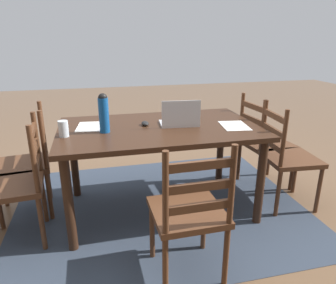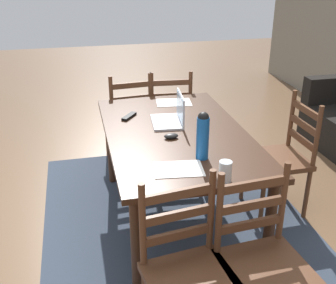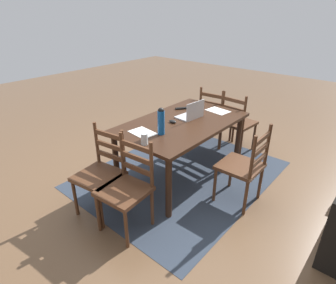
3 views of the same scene
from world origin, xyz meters
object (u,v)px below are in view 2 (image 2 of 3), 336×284
at_px(chair_right_far, 262,263).
at_px(chair_left_near, 129,119).
at_px(chair_left_far, 168,116).
at_px(chair_right_near, 189,275).
at_px(drinking_glass, 225,171).
at_px(chair_far_head, 282,158).
at_px(water_bottle, 203,135).
at_px(computer_mouse, 171,136).
at_px(tv_remote, 129,116).
at_px(dining_table, 176,143).
at_px(laptop, 173,115).

bearing_deg(chair_right_far, chair_left_near, -170.04).
relative_size(chair_left_near, chair_left_far, 1.00).
bearing_deg(chair_right_near, drinking_glass, 139.92).
height_order(chair_far_head, chair_right_far, same).
bearing_deg(chair_far_head, chair_right_far, -31.17).
relative_size(water_bottle, computer_mouse, 3.08).
xyz_separation_m(computer_mouse, tv_remote, (-0.46, -0.23, -0.01)).
relative_size(chair_right_far, drinking_glass, 7.77).
xyz_separation_m(chair_right_far, water_bottle, (-0.66, -0.14, 0.47)).
bearing_deg(chair_far_head, chair_right_near, -43.95).
height_order(chair_left_far, drinking_glass, chair_left_far).
bearing_deg(tv_remote, chair_right_far, -35.14).
relative_size(chair_right_near, chair_left_far, 1.00).
distance_m(chair_left_near, drinking_glass, 1.93).
bearing_deg(computer_mouse, chair_right_near, -9.36).
relative_size(chair_left_near, water_bottle, 3.09).
bearing_deg(computer_mouse, chair_right_far, 13.12).
xyz_separation_m(chair_right_far, tv_remote, (-1.47, -0.49, 0.32)).
height_order(chair_left_near, water_bottle, water_bottle).
bearing_deg(computer_mouse, chair_left_near, -174.96).
relative_size(dining_table, chair_left_far, 1.73).
height_order(chair_far_head, tv_remote, chair_far_head).
bearing_deg(chair_left_far, water_bottle, -5.10).
height_order(chair_right_near, water_bottle, water_bottle).
distance_m(drinking_glass, tv_remote, 1.17).
bearing_deg(chair_left_far, tv_remote, -32.65).
bearing_deg(water_bottle, chair_right_near, -21.49).
bearing_deg(chair_left_near, chair_right_near, -0.24).
bearing_deg(laptop, chair_right_far, 7.90).
bearing_deg(dining_table, chair_far_head, 90.04).
bearing_deg(tv_remote, laptop, 5.95).
relative_size(dining_table, chair_right_near, 1.73).
distance_m(dining_table, laptop, 0.23).
bearing_deg(tv_remote, water_bottle, -30.13).
relative_size(chair_left_near, laptop, 2.80).
distance_m(chair_left_far, laptop, 1.03).
distance_m(water_bottle, computer_mouse, 0.39).
height_order(water_bottle, drinking_glass, water_bottle).
relative_size(dining_table, chair_far_head, 1.73).
relative_size(laptop, drinking_glass, 2.78).
height_order(laptop, water_bottle, water_bottle).
bearing_deg(chair_far_head, chair_left_near, -136.26).
bearing_deg(chair_right_near, chair_right_far, 90.03).
relative_size(chair_right_near, drinking_glass, 7.77).
height_order(chair_left_near, drinking_glass, chair_left_near).
height_order(chair_left_near, computer_mouse, chair_left_near).
bearing_deg(chair_left_near, chair_far_head, 43.74).
relative_size(chair_right_far, water_bottle, 3.09).
bearing_deg(laptop, water_bottle, 3.61).
relative_size(dining_table, water_bottle, 5.35).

